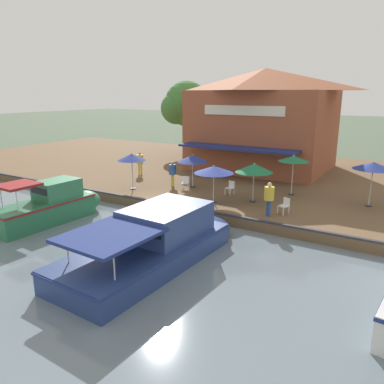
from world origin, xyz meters
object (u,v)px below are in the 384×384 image
(patio_umbrella_near_quay_edge, at_px, (214,170))
(patio_umbrella_far_corner, at_px, (294,159))
(cafe_chair_beside_entrance, at_px, (186,182))
(patio_umbrella_mid_patio_right, at_px, (254,168))
(cafe_chair_far_corner_seat, at_px, (285,205))
(patio_umbrella_back_row, at_px, (132,157))
(tree_upstream_bank, at_px, (292,112))
(cafe_chair_facing_river, at_px, (230,187))
(person_at_quay_edge, at_px, (269,195))
(tree_downstream_bank, at_px, (184,105))
(motorboat_fourth_along, at_px, (54,205))
(patio_umbrella_by_entrance, at_px, (193,158))
(person_near_entrance, at_px, (172,171))
(waterfront_restaurant, at_px, (263,119))
(person_mid_patio, at_px, (140,160))
(patio_umbrella_mid_patio_left, at_px, (373,166))
(motorboat_outer_channel, at_px, (160,240))

(patio_umbrella_near_quay_edge, relative_size, patio_umbrella_far_corner, 0.90)
(patio_umbrella_far_corner, height_order, cafe_chair_beside_entrance, patio_umbrella_far_corner)
(patio_umbrella_mid_patio_right, distance_m, cafe_chair_far_corner_seat, 2.99)
(patio_umbrella_back_row, height_order, tree_upstream_bank, tree_upstream_bank)
(cafe_chair_facing_river, bearing_deg, patio_umbrella_near_quay_edge, -2.59)
(person_at_quay_edge, distance_m, tree_downstream_bank, 21.21)
(person_at_quay_edge, distance_m, motorboat_fourth_along, 11.45)
(patio_umbrella_mid_patio_right, relative_size, patio_umbrella_by_entrance, 1.03)
(patio_umbrella_back_row, relative_size, person_near_entrance, 1.39)
(waterfront_restaurant, relative_size, person_mid_patio, 6.13)
(patio_umbrella_mid_patio_left, xyz_separation_m, person_mid_patio, (0.09, -16.23, -1.16))
(cafe_chair_beside_entrance, distance_m, person_near_entrance, 1.35)
(patio_umbrella_mid_patio_right, relative_size, tree_upstream_bank, 0.32)
(patio_umbrella_far_corner, relative_size, cafe_chair_far_corner_seat, 2.94)
(patio_umbrella_far_corner, height_order, person_near_entrance, patio_umbrella_far_corner)
(cafe_chair_facing_river, xyz_separation_m, cafe_chair_far_corner_seat, (2.00, 4.09, 0.00))
(cafe_chair_far_corner_seat, bearing_deg, motorboat_outer_channel, -24.50)
(cafe_chair_facing_river, bearing_deg, patio_umbrella_far_corner, 120.43)
(cafe_chair_facing_river, bearing_deg, cafe_chair_beside_entrance, -84.62)
(person_mid_patio, height_order, motorboat_outer_channel, person_mid_patio)
(patio_umbrella_far_corner, relative_size, tree_upstream_bank, 0.35)
(tree_upstream_bank, bearing_deg, patio_umbrella_back_row, -22.56)
(patio_umbrella_near_quay_edge, relative_size, tree_downstream_bank, 0.31)
(patio_umbrella_mid_patio_left, relative_size, cafe_chair_far_corner_seat, 2.99)
(patio_umbrella_far_corner, distance_m, person_at_quay_edge, 4.87)
(patio_umbrella_mid_patio_right, height_order, cafe_chair_far_corner_seat, patio_umbrella_mid_patio_right)
(patio_umbrella_far_corner, bearing_deg, patio_umbrella_mid_patio_right, -28.24)
(person_at_quay_edge, bearing_deg, patio_umbrella_mid_patio_left, 137.43)
(patio_umbrella_far_corner, distance_m, tree_downstream_bank, 17.80)
(motorboat_outer_channel, bearing_deg, tree_upstream_bank, -177.00)
(waterfront_restaurant, bearing_deg, patio_umbrella_back_row, -21.95)
(person_near_entrance, bearing_deg, patio_umbrella_by_entrance, 110.98)
(patio_umbrella_near_quay_edge, relative_size, cafe_chair_far_corner_seat, 2.66)
(patio_umbrella_by_entrance, distance_m, cafe_chair_far_corner_seat, 7.64)
(motorboat_outer_channel, distance_m, tree_upstream_bank, 21.60)
(cafe_chair_far_corner_seat, height_order, tree_upstream_bank, tree_upstream_bank)
(patio_umbrella_by_entrance, relative_size, cafe_chair_beside_entrance, 2.63)
(patio_umbrella_by_entrance, xyz_separation_m, person_mid_patio, (-1.26, -5.51, -0.82))
(person_mid_patio, height_order, tree_upstream_bank, tree_upstream_bank)
(patio_umbrella_near_quay_edge, distance_m, patio_umbrella_far_corner, 5.23)
(tree_downstream_bank, bearing_deg, patio_umbrella_near_quay_edge, 37.72)
(patio_umbrella_far_corner, relative_size, cafe_chair_beside_entrance, 2.94)
(cafe_chair_beside_entrance, distance_m, tree_downstream_bank, 15.41)
(patio_umbrella_mid_patio_right, distance_m, motorboat_fourth_along, 11.25)
(patio_umbrella_back_row, distance_m, motorboat_fourth_along, 6.14)
(patio_umbrella_mid_patio_right, height_order, cafe_chair_facing_river, patio_umbrella_mid_patio_right)
(cafe_chair_far_corner_seat, distance_m, tree_downstream_bank, 21.20)
(cafe_chair_beside_entrance, distance_m, tree_upstream_bank, 13.61)
(cafe_chair_beside_entrance, xyz_separation_m, cafe_chair_far_corner_seat, (1.71, 7.20, 0.00))
(cafe_chair_beside_entrance, height_order, tree_upstream_bank, tree_upstream_bank)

